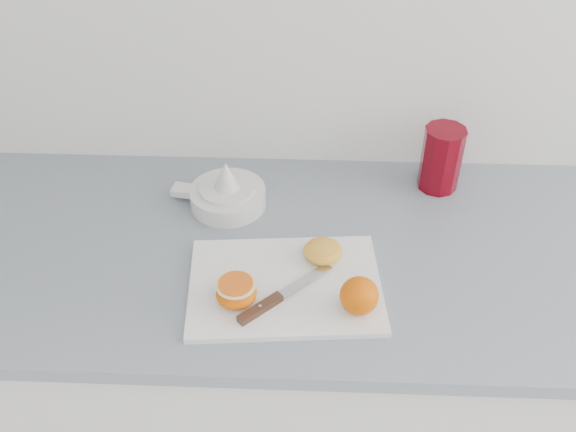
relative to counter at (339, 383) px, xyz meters
The scene contains 8 objects.
counter is the anchor object (origin of this frame).
cutting_board 0.48m from the counter, 136.14° to the right, with size 0.35×0.25×0.01m, color white.
whole_orange 0.52m from the counter, 87.78° to the right, with size 0.07×0.07×0.07m.
half_orange 0.55m from the counter, 141.37° to the right, with size 0.07×0.07×0.05m.
squeezed_shell 0.48m from the counter, 140.20° to the right, with size 0.07×0.07×0.03m.
paring_knife 0.52m from the counter, 130.62° to the right, with size 0.17×0.16×0.01m.
citrus_juicer 0.55m from the counter, 154.25° to the left, with size 0.20×0.16×0.11m.
red_tumbler 0.59m from the counter, 46.46° to the left, with size 0.09×0.09×0.15m.
Camera 1 is at (-0.14, 0.76, 1.74)m, focal length 40.00 mm.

